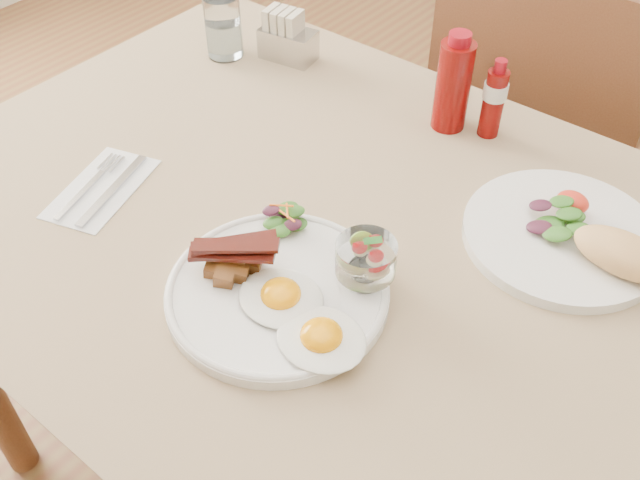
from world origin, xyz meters
TOP-DOWN VIEW (x-y plane):
  - table at (0.00, 0.00)m, footprint 1.33×0.88m
  - chair_far at (0.00, 0.66)m, footprint 0.42×0.42m
  - main_plate at (-0.01, -0.14)m, footprint 0.28×0.28m
  - fried_eggs at (0.05, -0.17)m, footprint 0.22×0.15m
  - bacon_potato_pile at (-0.07, -0.16)m, footprint 0.11×0.09m
  - side_salad at (-0.07, -0.06)m, footprint 0.06×0.06m
  - fruit_cup at (0.07, -0.07)m, footprint 0.08×0.08m
  - second_plate at (0.24, 0.17)m, footprint 0.29×0.27m
  - ketchup_bottle at (-0.04, 0.31)m, footprint 0.07×0.07m
  - hot_sauce_bottle at (0.02, 0.33)m, footprint 0.04×0.04m
  - sugar_caddy at (-0.38, 0.31)m, footprint 0.11×0.07m
  - water_glass at (-0.48, 0.25)m, footprint 0.07×0.07m
  - napkin_cutlery at (-0.35, -0.15)m, footprint 0.15×0.20m

SIDE VIEW (x-z plane):
  - chair_far at x=0.00m, z-range 0.06..0.99m
  - table at x=0.00m, z-range 0.29..1.04m
  - napkin_cutlery at x=-0.35m, z-range 0.75..0.76m
  - main_plate at x=-0.01m, z-range 0.75..0.77m
  - second_plate at x=0.24m, z-range 0.74..0.80m
  - fried_eggs at x=0.05m, z-range 0.76..0.79m
  - side_salad at x=-0.07m, z-range 0.76..0.80m
  - sugar_caddy at x=-0.38m, z-range 0.74..0.84m
  - bacon_potato_pile at x=-0.07m, z-range 0.77..0.82m
  - water_glass at x=-0.48m, z-range 0.75..0.86m
  - fruit_cup at x=0.07m, z-range 0.77..0.85m
  - hot_sauce_bottle at x=0.02m, z-range 0.75..0.88m
  - ketchup_bottle at x=-0.04m, z-range 0.75..0.91m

